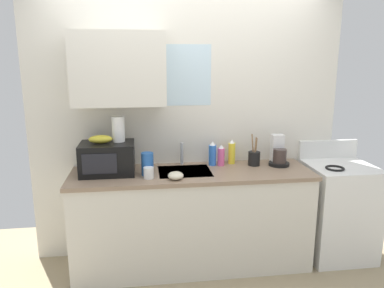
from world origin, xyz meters
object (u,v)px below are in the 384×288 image
microwave (107,158)px  paper_towel_roll (118,129)px  banana_bunch (101,139)px  utensil_crock (254,158)px  mug_white (149,173)px  coffee_maker (278,154)px  dish_soap_bottle_pink (221,156)px  dish_soap_bottle_yellow (232,152)px  small_bowl (176,176)px  stove_range (337,210)px  dish_soap_bottle_blue (212,154)px  cereal_canister (147,164)px

microwave → paper_towel_roll: size_ratio=2.09×
banana_bunch → utensil_crock: size_ratio=0.67×
utensil_crock → microwave: bearing=-176.9°
microwave → mug_white: (0.35, -0.19, -0.09)m
banana_bunch → utensil_crock: 1.40m
coffee_maker → dish_soap_bottle_pink: coffee_maker is taller
mug_white → utensil_crock: utensil_crock is taller
dish_soap_bottle_yellow → mug_white: 0.87m
dish_soap_bottle_yellow → small_bowl: 0.71m
coffee_maker → dish_soap_bottle_pink: bearing=175.0°
dish_soap_bottle_pink → microwave: bearing=-174.1°
banana_bunch → microwave: bearing=-1.8°
paper_towel_roll → stove_range: bearing=-2.7°
paper_towel_roll → utensil_crock: size_ratio=0.74×
stove_range → banana_bunch: banana_bunch is taller
microwave → small_bowl: 0.63m
microwave → dish_soap_bottle_yellow: microwave is taller
microwave → banana_bunch: banana_bunch is taller
microwave → dish_soap_bottle_blue: size_ratio=2.04×
stove_range → coffee_maker: size_ratio=3.86×
microwave → stove_range: bearing=-1.2°
stove_range → utensil_crock: (-0.81, 0.12, 0.51)m
banana_bunch → small_bowl: bearing=-22.1°
paper_towel_roll → dish_soap_bottle_blue: 0.89m
paper_towel_roll → mug_white: size_ratio=2.32×
microwave → dish_soap_bottle_pink: bearing=5.9°
microwave → coffee_maker: (1.56, 0.06, -0.03)m
paper_towel_roll → utensil_crock: bearing=0.9°
utensil_crock → small_bowl: utensil_crock is taller
banana_bunch → dish_soap_bottle_blue: size_ratio=0.89×
dish_soap_bottle_blue → dish_soap_bottle_yellow: bearing=9.5°
dish_soap_bottle_blue → mug_white: dish_soap_bottle_blue is taller
coffee_maker → utensil_crock: utensil_crock is taller
dish_soap_bottle_blue → cereal_canister: bearing=-159.5°
paper_towel_roll → utensil_crock: paper_towel_roll is taller
dish_soap_bottle_blue → small_bowl: bearing=-135.2°
paper_towel_roll → banana_bunch: bearing=-161.6°
microwave → cereal_canister: bearing=-16.1°
dish_soap_bottle_yellow → cereal_canister: bearing=-162.0°
banana_bunch → coffee_maker: 1.62m
stove_range → small_bowl: bearing=-172.6°
dish_soap_bottle_pink → utensil_crock: bearing=-6.5°
cereal_canister → mug_white: cereal_canister is taller
dish_soap_bottle_blue → mug_white: size_ratio=2.38×
stove_range → coffee_maker: 0.80m
microwave → paper_towel_roll: (0.10, 0.05, 0.24)m
coffee_maker → dish_soap_bottle_yellow: coffee_maker is taller
dish_soap_bottle_blue → mug_white: bearing=-152.1°
banana_bunch → cereal_canister: size_ratio=1.02×
dish_soap_bottle_pink → small_bowl: 0.58m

